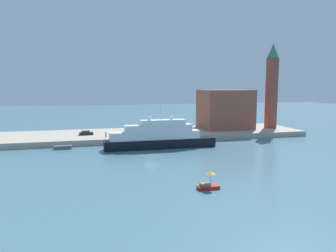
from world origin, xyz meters
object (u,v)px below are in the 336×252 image
(large_yacht, at_px, (159,137))
(mooring_bollard, at_px, (146,136))
(bell_tower, at_px, (272,83))
(harbor_building, at_px, (225,109))
(parked_car, at_px, (86,133))
(person_figure, at_px, (106,135))
(work_barge, at_px, (63,147))
(small_motorboat, at_px, (208,183))

(large_yacht, distance_m, mooring_bollard, 9.55)
(bell_tower, bearing_deg, harbor_building, 167.91)
(large_yacht, bearing_deg, parked_car, 136.04)
(bell_tower, distance_m, person_figure, 59.52)
(work_barge, xyz_separation_m, person_figure, (11.58, 6.67, 1.90))
(large_yacht, bearing_deg, work_barge, 168.07)
(parked_car, bearing_deg, mooring_bollard, -27.03)
(work_barge, xyz_separation_m, mooring_bollard, (22.83, 4.13, 1.60))
(harbor_building, relative_size, mooring_bollard, 19.97)
(parked_car, xyz_separation_m, person_figure, (5.53, -6.02, 0.18))
(mooring_bollard, bearing_deg, harbor_building, 21.48)
(small_motorboat, relative_size, mooring_bollard, 4.24)
(small_motorboat, bearing_deg, harbor_building, 63.31)
(small_motorboat, relative_size, harbor_building, 0.21)
(work_barge, distance_m, mooring_bollard, 23.26)
(small_motorboat, distance_m, bell_tower, 70.87)
(large_yacht, distance_m, small_motorboat, 35.19)
(harbor_building, bearing_deg, small_motorboat, -116.69)
(work_barge, height_order, bell_tower, bell_tower)
(bell_tower, xyz_separation_m, parked_car, (-62.79, 0.02, -15.27))
(bell_tower, bearing_deg, person_figure, -174.02)
(bell_tower, xyz_separation_m, person_figure, (-57.26, -6.00, -15.09))
(parked_car, bearing_deg, person_figure, -47.42)
(small_motorboat, distance_m, harbor_building, 63.52)
(work_barge, relative_size, mooring_bollard, 5.38)
(harbor_building, relative_size, person_figure, 10.64)
(work_barge, height_order, person_figure, person_figure)
(small_motorboat, xyz_separation_m, parked_car, (-18.71, 53.02, 1.16))
(harbor_building, relative_size, bell_tower, 0.57)
(harbor_building, height_order, mooring_bollard, harbor_building)
(large_yacht, bearing_deg, small_motorboat, -89.75)
(small_motorboat, height_order, parked_car, small_motorboat)
(parked_car, relative_size, person_figure, 2.63)
(mooring_bollard, bearing_deg, small_motorboat, -87.52)
(small_motorboat, relative_size, person_figure, 2.26)
(parked_car, xyz_separation_m, mooring_bollard, (16.78, -8.56, -0.13))
(large_yacht, distance_m, person_figure, 17.63)
(bell_tower, distance_m, mooring_bollard, 49.26)
(large_yacht, height_order, mooring_bollard, large_yacht)
(work_barge, height_order, harbor_building, harbor_building)
(work_barge, bearing_deg, large_yacht, -11.93)
(person_figure, xyz_separation_m, mooring_bollard, (11.25, -2.54, -0.31))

